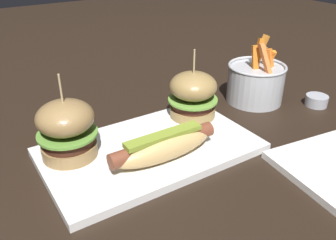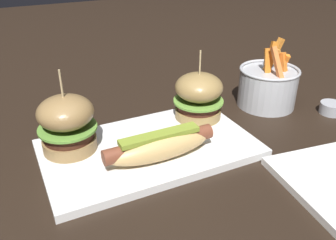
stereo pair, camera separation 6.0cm
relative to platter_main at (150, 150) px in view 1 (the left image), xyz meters
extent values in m
plane|color=black|center=(0.00, 0.00, -0.01)|extent=(3.00, 3.00, 0.00)
cube|color=white|center=(0.00, 0.00, 0.00)|extent=(0.36, 0.21, 0.01)
ellipsoid|color=tan|center=(0.00, -0.04, 0.03)|extent=(0.18, 0.05, 0.04)
cylinder|color=brown|center=(0.00, -0.04, 0.03)|extent=(0.18, 0.03, 0.02)
cube|color=olive|center=(0.00, -0.04, 0.05)|extent=(0.13, 0.02, 0.01)
cylinder|color=olive|center=(-0.12, 0.05, 0.02)|extent=(0.09, 0.09, 0.02)
cylinder|color=#3E1E13|center=(-0.12, 0.05, 0.04)|extent=(0.08, 0.08, 0.02)
cylinder|color=#609338|center=(-0.12, 0.05, 0.05)|extent=(0.10, 0.10, 0.00)
ellipsoid|color=olive|center=(-0.12, 0.05, 0.08)|extent=(0.09, 0.09, 0.05)
cylinder|color=tan|center=(-0.12, 0.05, 0.12)|extent=(0.00, 0.00, 0.06)
cylinder|color=#9A7B47|center=(0.13, 0.05, 0.02)|extent=(0.09, 0.09, 0.02)
cylinder|color=#432017|center=(0.13, 0.05, 0.03)|extent=(0.08, 0.08, 0.01)
cylinder|color=#6B9E3D|center=(0.13, 0.05, 0.04)|extent=(0.10, 0.10, 0.00)
ellipsoid|color=#9A7B47|center=(0.13, 0.05, 0.07)|extent=(0.09, 0.09, 0.05)
cylinder|color=tan|center=(0.13, 0.05, 0.11)|extent=(0.00, 0.00, 0.06)
cylinder|color=#B7BABF|center=(0.30, 0.06, 0.03)|extent=(0.12, 0.12, 0.08)
torus|color=#B7BABF|center=(0.30, 0.06, 0.07)|extent=(0.13, 0.13, 0.01)
cube|color=orange|center=(0.30, 0.07, 0.07)|extent=(0.02, 0.02, 0.06)
cube|color=orange|center=(0.30, 0.07, 0.08)|extent=(0.04, 0.03, 0.08)
cube|color=orange|center=(0.30, 0.06, 0.09)|extent=(0.04, 0.02, 0.09)
cube|color=orange|center=(0.29, 0.06, 0.08)|extent=(0.01, 0.03, 0.08)
cube|color=orange|center=(0.30, 0.03, 0.09)|extent=(0.02, 0.05, 0.09)
cube|color=orange|center=(0.33, 0.05, 0.07)|extent=(0.02, 0.03, 0.07)
cube|color=orange|center=(0.33, 0.09, 0.09)|extent=(0.05, 0.01, 0.09)
cube|color=orange|center=(0.33, 0.06, 0.07)|extent=(0.01, 0.04, 0.07)
cylinder|color=#A8AAB2|center=(0.40, -0.03, 0.00)|extent=(0.05, 0.05, 0.02)
cylinder|color=#9E3323|center=(0.40, -0.03, 0.01)|extent=(0.04, 0.04, 0.00)
camera|label=1|loc=(-0.25, -0.45, 0.33)|focal=38.25mm
camera|label=2|loc=(-0.20, -0.48, 0.33)|focal=38.25mm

